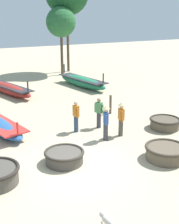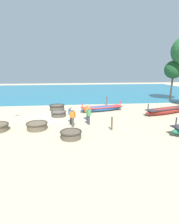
{
  "view_description": "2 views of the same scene",
  "coord_description": "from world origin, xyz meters",
  "px_view_note": "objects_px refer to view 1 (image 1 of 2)",
  "views": [
    {
      "loc": [
        -4.23,
        -9.85,
        5.8
      ],
      "look_at": [
        1.97,
        2.84,
        1.12
      ],
      "focal_mm": 50.0,
      "sensor_mm": 36.0,
      "label": 1
    },
    {
      "loc": [
        17.48,
        1.9,
        4.9
      ],
      "look_at": [
        1.57,
        3.59,
        0.83
      ],
      "focal_mm": 28.0,
      "sensor_mm": 36.0,
      "label": 2
    }
  ],
  "objects_px": {
    "coracle_weathered": "(64,156)",
    "coracle_front_left": "(165,123)",
    "long_boat_ochre_hull": "(8,89)",
    "fisherman_standing_right": "(99,112)",
    "dog": "(107,221)",
    "long_boat_green_hull": "(82,82)",
    "fisherman_standing_left": "(106,121)",
    "fisherman_crouching": "(76,116)",
    "fisherman_by_coracle": "(121,117)",
    "mooring_post_mid_beach": "(110,104)",
    "coracle_center": "(166,152)",
    "tree_right_mid": "(61,22)"
  },
  "relations": [
    {
      "from": "coracle_center",
      "to": "long_boat_ochre_hull",
      "type": "height_order",
      "value": "long_boat_ochre_hull"
    },
    {
      "from": "long_boat_green_hull",
      "to": "dog",
      "type": "height_order",
      "value": "long_boat_green_hull"
    },
    {
      "from": "coracle_front_left",
      "to": "fisherman_standing_right",
      "type": "relative_size",
      "value": 1.0
    },
    {
      "from": "long_boat_green_hull",
      "to": "tree_right_mid",
      "type": "bearing_deg",
      "value": 86.32
    },
    {
      "from": "fisherman_crouching",
      "to": "tree_right_mid",
      "type": "height_order",
      "value": "tree_right_mid"
    },
    {
      "from": "coracle_weathered",
      "to": "fisherman_standing_left",
      "type": "distance_m",
      "value": 2.95
    },
    {
      "from": "long_boat_green_hull",
      "to": "fisherman_standing_left",
      "type": "distance_m",
      "value": 10.52
    },
    {
      "from": "fisherman_standing_right",
      "to": "long_boat_green_hull",
      "type": "bearing_deg",
      "value": 70.67
    },
    {
      "from": "dog",
      "to": "long_boat_green_hull",
      "type": "bearing_deg",
      "value": 67.49
    },
    {
      "from": "long_boat_ochre_hull",
      "to": "long_boat_green_hull",
      "type": "bearing_deg",
      "value": -3.72
    },
    {
      "from": "long_boat_green_hull",
      "to": "fisherman_crouching",
      "type": "xyz_separation_m",
      "value": [
        -4.21,
        -8.4,
        0.42
      ]
    },
    {
      "from": "coracle_weathered",
      "to": "fisherman_standing_right",
      "type": "relative_size",
      "value": 1.02
    },
    {
      "from": "fisherman_crouching",
      "to": "coracle_weathered",
      "type": "bearing_deg",
      "value": -121.77
    },
    {
      "from": "coracle_weathered",
      "to": "fisherman_standing_right",
      "type": "bearing_deg",
      "value": 43.18
    },
    {
      "from": "tree_right_mid",
      "to": "fisherman_by_coracle",
      "type": "bearing_deg",
      "value": -100.72
    },
    {
      "from": "long_boat_green_hull",
      "to": "mooring_post_mid_beach",
      "type": "distance_m",
      "value": 6.82
    },
    {
      "from": "fisherman_standing_right",
      "to": "mooring_post_mid_beach",
      "type": "distance_m",
      "value": 2.39
    },
    {
      "from": "mooring_post_mid_beach",
      "to": "long_boat_ochre_hull",
      "type": "bearing_deg",
      "value": 121.73
    },
    {
      "from": "coracle_weathered",
      "to": "coracle_front_left",
      "type": "xyz_separation_m",
      "value": [
        5.99,
        1.26,
        0.01
      ]
    },
    {
      "from": "fisherman_by_coracle",
      "to": "dog",
      "type": "distance_m",
      "value": 6.96
    },
    {
      "from": "dog",
      "to": "mooring_post_mid_beach",
      "type": "xyz_separation_m",
      "value": [
        5.14,
        8.82,
        0.18
      ]
    },
    {
      "from": "coracle_front_left",
      "to": "dog",
      "type": "relative_size",
      "value": 2.3
    },
    {
      "from": "tree_right_mid",
      "to": "coracle_weathered",
      "type": "bearing_deg",
      "value": -111.05
    },
    {
      "from": "long_boat_ochre_hull",
      "to": "fisherman_by_coracle",
      "type": "relative_size",
      "value": 3.39
    },
    {
      "from": "fisherman_crouching",
      "to": "tree_right_mid",
      "type": "bearing_deg",
      "value": 71.44
    },
    {
      "from": "coracle_weathered",
      "to": "fisherman_by_coracle",
      "type": "bearing_deg",
      "value": 22.31
    },
    {
      "from": "fisherman_standing_left",
      "to": "tree_right_mid",
      "type": "height_order",
      "value": "tree_right_mid"
    },
    {
      "from": "coracle_weathered",
      "to": "long_boat_green_hull",
      "type": "xyz_separation_m",
      "value": [
        5.96,
        11.23,
        0.13
      ]
    },
    {
      "from": "fisherman_standing_left",
      "to": "fisherman_standing_right",
      "type": "height_order",
      "value": "fisherman_standing_left"
    },
    {
      "from": "long_boat_ochre_hull",
      "to": "long_boat_green_hull",
      "type": "height_order",
      "value": "long_boat_green_hull"
    },
    {
      "from": "long_boat_ochre_hull",
      "to": "fisherman_standing_right",
      "type": "bearing_deg",
      "value": -72.78
    },
    {
      "from": "long_boat_ochre_hull",
      "to": "fisherman_crouching",
      "type": "xyz_separation_m",
      "value": [
        1.45,
        -8.77,
        0.45
      ]
    },
    {
      "from": "long_boat_green_hull",
      "to": "fisherman_standing_left",
      "type": "bearing_deg",
      "value": -108.87
    },
    {
      "from": "long_boat_ochre_hull",
      "to": "fisherman_crouching",
      "type": "relative_size",
      "value": 3.6
    },
    {
      "from": "coracle_center",
      "to": "fisherman_by_coracle",
      "type": "bearing_deg",
      "value": 96.77
    },
    {
      "from": "fisherman_by_coracle",
      "to": "fisherman_crouching",
      "type": "bearing_deg",
      "value": 140.62
    },
    {
      "from": "dog",
      "to": "coracle_front_left",
      "type": "bearing_deg",
      "value": 40.69
    },
    {
      "from": "long_boat_ochre_hull",
      "to": "fisherman_by_coracle",
      "type": "distance_m",
      "value": 10.67
    },
    {
      "from": "coracle_front_left",
      "to": "dog",
      "type": "xyz_separation_m",
      "value": [
        -6.45,
        -5.55,
        0.08
      ]
    },
    {
      "from": "long_boat_ochre_hull",
      "to": "dog",
      "type": "xyz_separation_m",
      "value": [
        -0.77,
        -15.88,
        -0.01
      ]
    },
    {
      "from": "fisherman_crouching",
      "to": "fisherman_by_coracle",
      "type": "height_order",
      "value": "fisherman_by_coracle"
    },
    {
      "from": "coracle_front_left",
      "to": "fisherman_crouching",
      "type": "relative_size",
      "value": 1.0
    },
    {
      "from": "long_boat_green_hull",
      "to": "dog",
      "type": "relative_size",
      "value": 8.08
    },
    {
      "from": "fisherman_by_coracle",
      "to": "fisherman_standing_left",
      "type": "bearing_deg",
      "value": -171.46
    },
    {
      "from": "long_boat_ochre_hull",
      "to": "coracle_weathered",
      "type": "bearing_deg",
      "value": -91.5
    },
    {
      "from": "coracle_front_left",
      "to": "fisherman_crouching",
      "type": "height_order",
      "value": "fisherman_crouching"
    },
    {
      "from": "fisherman_standing_right",
      "to": "coracle_weathered",
      "type": "bearing_deg",
      "value": -136.82
    },
    {
      "from": "coracle_weathered",
      "to": "fisherman_standing_right",
      "type": "xyz_separation_m",
      "value": [
        3.02,
        2.83,
        0.55
      ]
    },
    {
      "from": "long_boat_green_hull",
      "to": "coracle_center",
      "type": "bearing_deg",
      "value": -99.59
    },
    {
      "from": "long_boat_ochre_hull",
      "to": "coracle_center",
      "type": "bearing_deg",
      "value": -74.99
    }
  ]
}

